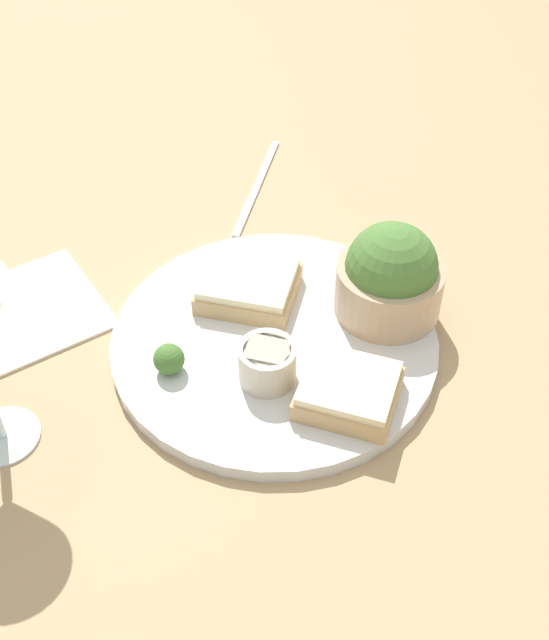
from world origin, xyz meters
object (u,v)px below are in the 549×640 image
(fork, at_px, (257,185))
(cheese_toast_near, at_px, (248,286))
(salad_bowl, at_px, (390,277))
(sauce_ramekin, at_px, (267,362))
(napkin, at_px, (30,309))
(cheese_toast_far, at_px, (348,391))

(fork, bearing_deg, cheese_toast_near, 126.79)
(salad_bowl, distance_m, cheese_toast_near, 0.13)
(sauce_ramekin, relative_size, fork, 0.28)
(napkin, bearing_deg, fork, -98.28)
(cheese_toast_near, relative_size, cheese_toast_far, 1.13)
(cheese_toast_near, bearing_deg, cheese_toast_far, 161.71)
(cheese_toast_far, height_order, napkin, cheese_toast_far)
(sauce_ramekin, bearing_deg, salad_bowl, -103.81)
(sauce_ramekin, bearing_deg, fork, -49.27)
(cheese_toast_near, height_order, cheese_toast_far, same)
(cheese_toast_far, relative_size, fork, 0.57)
(salad_bowl, xyz_separation_m, napkin, (0.27, 0.20, -0.05))
(cheese_toast_far, relative_size, napkin, 0.60)
(cheese_toast_near, distance_m, fork, 0.20)
(cheese_toast_near, bearing_deg, salad_bowl, -149.20)
(salad_bowl, relative_size, napkin, 0.59)
(fork, bearing_deg, cheese_toast_far, 142.05)
(salad_bowl, height_order, cheese_toast_near, salad_bowl)
(sauce_ramekin, bearing_deg, cheese_toast_far, -162.78)
(sauce_ramekin, distance_m, fork, 0.30)
(cheese_toast_near, xyz_separation_m, cheese_toast_far, (-0.15, 0.05, -0.00))
(sauce_ramekin, distance_m, cheese_toast_far, 0.07)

